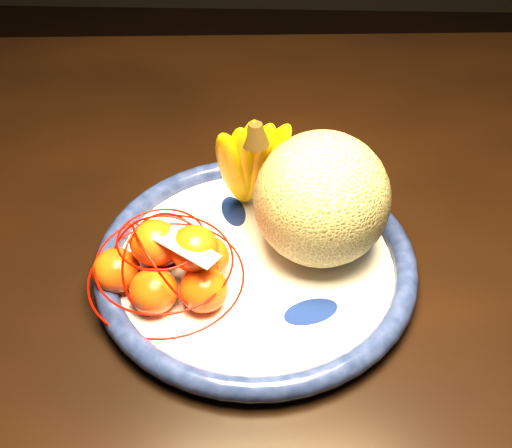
{
  "coord_description": "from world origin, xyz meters",
  "views": [
    {
      "loc": [
        -0.12,
        -0.79,
        1.39
      ],
      "look_at": [
        -0.14,
        -0.24,
        0.87
      ],
      "focal_mm": 45.0,
      "sensor_mm": 36.0,
      "label": 1
    }
  ],
  "objects_px": {
    "cantaloupe": "(321,199)",
    "banana_bunch": "(249,161)",
    "fruit_bowl": "(256,262)",
    "dining_table": "(277,239)",
    "mandarin_bag": "(169,264)"
  },
  "relations": [
    {
      "from": "banana_bunch",
      "to": "mandarin_bag",
      "type": "relative_size",
      "value": 0.76
    },
    {
      "from": "cantaloupe",
      "to": "fruit_bowl",
      "type": "bearing_deg",
      "value": -160.14
    },
    {
      "from": "fruit_bowl",
      "to": "banana_bunch",
      "type": "height_order",
      "value": "banana_bunch"
    },
    {
      "from": "cantaloupe",
      "to": "banana_bunch",
      "type": "xyz_separation_m",
      "value": [
        -0.09,
        0.06,
        0.01
      ]
    },
    {
      "from": "banana_bunch",
      "to": "mandarin_bag",
      "type": "xyz_separation_m",
      "value": [
        -0.09,
        -0.12,
        -0.06
      ]
    },
    {
      "from": "dining_table",
      "to": "banana_bunch",
      "type": "relative_size",
      "value": 9.15
    },
    {
      "from": "dining_table",
      "to": "cantaloupe",
      "type": "xyz_separation_m",
      "value": [
        0.05,
        -0.12,
        0.18
      ]
    },
    {
      "from": "cantaloupe",
      "to": "banana_bunch",
      "type": "relative_size",
      "value": 0.89
    },
    {
      "from": "cantaloupe",
      "to": "banana_bunch",
      "type": "bearing_deg",
      "value": 147.15
    },
    {
      "from": "mandarin_bag",
      "to": "dining_table",
      "type": "bearing_deg",
      "value": 55.74
    },
    {
      "from": "banana_bunch",
      "to": "fruit_bowl",
      "type": "bearing_deg",
      "value": -98.34
    },
    {
      "from": "dining_table",
      "to": "banana_bunch",
      "type": "height_order",
      "value": "banana_bunch"
    },
    {
      "from": "fruit_bowl",
      "to": "cantaloupe",
      "type": "distance_m",
      "value": 0.11
    },
    {
      "from": "fruit_bowl",
      "to": "dining_table",
      "type": "bearing_deg",
      "value": 79.59
    },
    {
      "from": "dining_table",
      "to": "banana_bunch",
      "type": "distance_m",
      "value": 0.2
    }
  ]
}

